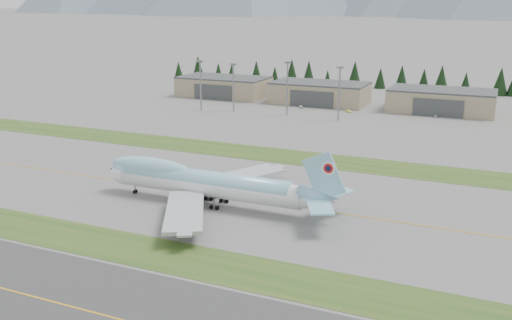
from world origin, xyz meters
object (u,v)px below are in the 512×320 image
at_px(boeing_747_freighter, 205,183).
at_px(service_vehicle_a, 301,108).
at_px(service_vehicle_b, 349,112).
at_px(hangar_left, 224,87).
at_px(hangar_right, 441,101).
at_px(hangar_center, 320,93).
at_px(service_vehicle_c, 435,117).

distance_m(boeing_747_freighter, service_vehicle_a, 142.46).
xyz_separation_m(service_vehicle_a, service_vehicle_b, (24.48, -1.59, 0.00)).
xyz_separation_m(boeing_747_freighter, service_vehicle_a, (-23.66, 140.36, -5.79)).
relative_size(boeing_747_freighter, hangar_left, 1.38).
xyz_separation_m(hangar_left, hangar_right, (115.00, 0.00, 0.00)).
bearing_deg(service_vehicle_a, hangar_left, 129.69).
distance_m(hangar_center, service_vehicle_b, 28.09).
distance_m(boeing_747_freighter, hangar_left, 174.11).
bearing_deg(hangar_center, boeing_747_freighter, -82.91).
height_order(boeing_747_freighter, hangar_right, boeing_747_freighter).
xyz_separation_m(service_vehicle_b, service_vehicle_c, (39.06, 4.43, 0.00)).
xyz_separation_m(boeing_747_freighter, hangar_center, (-19.57, 157.33, -0.40)).
distance_m(service_vehicle_b, service_vehicle_c, 39.31).
xyz_separation_m(hangar_center, service_vehicle_a, (-4.09, -16.97, -5.39)).
distance_m(hangar_right, service_vehicle_b, 44.07).
bearing_deg(service_vehicle_b, service_vehicle_a, 119.77).
bearing_deg(service_vehicle_c, service_vehicle_b, 177.98).
bearing_deg(service_vehicle_b, hangar_center, 81.18).
bearing_deg(service_vehicle_a, hangar_center, 44.57).
bearing_deg(service_vehicle_c, hangar_left, 164.47).
bearing_deg(boeing_747_freighter, service_vehicle_a, 99.20).
height_order(hangar_left, service_vehicle_a, hangar_left).
distance_m(hangar_left, service_vehicle_c, 115.44).
bearing_deg(hangar_right, hangar_center, 180.00).
height_order(service_vehicle_b, service_vehicle_c, service_vehicle_b).
relative_size(hangar_right, service_vehicle_a, 11.89).
bearing_deg(boeing_747_freighter, service_vehicle_c, 74.07).
height_order(hangar_left, service_vehicle_c, hangar_left).
bearing_deg(service_vehicle_b, service_vehicle_c, -50.04).
height_order(hangar_left, hangar_center, same).
distance_m(hangar_center, service_vehicle_c, 61.34).
relative_size(hangar_left, service_vehicle_b, 13.90).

